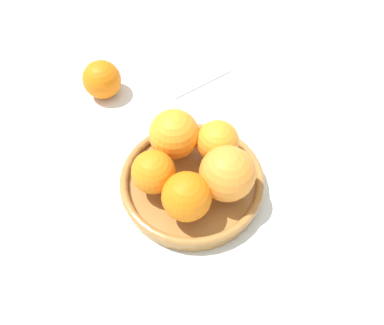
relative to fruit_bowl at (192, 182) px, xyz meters
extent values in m
plane|color=silver|center=(0.00, 0.00, -0.02)|extent=(4.00, 4.00, 0.00)
cylinder|color=#A57238|center=(0.00, 0.00, -0.01)|extent=(0.22, 0.22, 0.02)
torus|color=#A57238|center=(0.00, 0.00, 0.01)|extent=(0.23, 0.23, 0.01)
sphere|color=orange|center=(0.01, -0.06, 0.05)|extent=(0.07, 0.07, 0.07)
sphere|color=orange|center=(0.06, -0.01, 0.06)|extent=(0.08, 0.08, 0.08)
sphere|color=orange|center=(0.02, 0.06, 0.05)|extent=(0.07, 0.07, 0.07)
sphere|color=orange|center=(-0.04, 0.04, 0.05)|extent=(0.07, 0.07, 0.07)
sphere|color=orange|center=(-0.05, -0.03, 0.06)|extent=(0.08, 0.08, 0.08)
sphere|color=orange|center=(0.28, 0.01, 0.02)|extent=(0.07, 0.07, 0.07)
cube|color=white|center=(0.26, -0.16, -0.01)|extent=(0.14, 0.14, 0.01)
camera|label=1|loc=(-0.27, 0.19, 0.51)|focal=35.00mm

